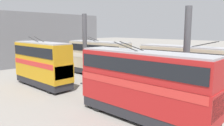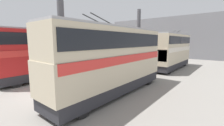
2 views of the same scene
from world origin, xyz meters
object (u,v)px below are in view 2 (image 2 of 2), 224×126
(person_by_left_row, at_px, (111,75))
(oil_drum, at_px, (98,70))
(bus_right_far, at_px, (125,47))
(bus_right_near, at_px, (51,51))
(person_aisle_midway, at_px, (116,67))
(bus_left_far, at_px, (172,49))
(bus_left_near, at_px, (113,57))
(person_by_right_row, at_px, (78,70))

(person_by_left_row, relative_size, oil_drum, 2.09)
(bus_right_far, xyz_separation_m, person_by_left_row, (-12.32, -6.77, -2.10))
(bus_right_far, bearing_deg, bus_right_near, -180.00)
(bus_right_far, xyz_separation_m, person_aisle_midway, (-9.21, -5.01, -2.02))
(bus_right_far, relative_size, person_by_left_row, 5.34)
(bus_right_near, height_order, oil_drum, bus_right_near)
(bus_right_near, distance_m, person_by_left_row, 7.37)
(bus_right_far, height_order, person_aisle_midway, bus_right_far)
(person_by_left_row, xyz_separation_m, person_aisle_midway, (3.11, 1.76, 0.09))
(bus_left_far, height_order, oil_drum, bus_left_far)
(bus_left_near, bearing_deg, oil_drum, 53.47)
(bus_left_near, bearing_deg, bus_left_far, -0.00)
(bus_left_near, bearing_deg, bus_right_far, 31.13)
(person_aisle_midway, bearing_deg, bus_left_near, 161.98)
(bus_right_near, xyz_separation_m, person_aisle_midway, (5.18, -5.01, -1.99))
(bus_left_near, height_order, person_by_left_row, bus_left_near)
(person_by_right_row, height_order, oil_drum, person_by_right_row)
(person_by_left_row, bearing_deg, person_aisle_midway, -38.43)
(bus_left_near, xyz_separation_m, bus_right_far, (14.21, 8.58, 0.12))
(person_aisle_midway, bearing_deg, person_by_right_row, 90.98)
(bus_right_far, xyz_separation_m, person_by_right_row, (-12.75, -2.49, -2.06))
(bus_right_far, height_order, person_by_left_row, bus_right_far)
(person_by_right_row, bearing_deg, oil_drum, 17.31)
(person_aisle_midway, height_order, oil_drum, person_aisle_midway)
(bus_right_near, distance_m, person_by_right_row, 3.61)
(bus_left_far, xyz_separation_m, oil_drum, (-9.20, 6.04, -2.48))
(bus_right_far, distance_m, person_by_right_row, 13.15)
(bus_left_near, height_order, bus_left_far, bus_left_far)
(bus_left_near, height_order, bus_right_far, bus_right_far)
(person_aisle_midway, distance_m, person_by_right_row, 4.34)
(bus_left_far, bearing_deg, bus_right_near, 148.24)
(person_by_left_row, distance_m, person_by_right_row, 4.30)
(bus_left_far, distance_m, bus_right_far, 8.60)
(person_by_left_row, bearing_deg, oil_drum, -9.44)
(bus_left_far, bearing_deg, oil_drum, 146.70)
(bus_left_far, distance_m, person_aisle_midway, 9.58)
(bus_left_near, bearing_deg, bus_right_near, 91.23)
(bus_left_far, distance_m, oil_drum, 11.28)
(oil_drum, bearing_deg, bus_left_near, -126.53)
(bus_right_near, relative_size, oil_drum, 13.32)
(bus_left_near, height_order, oil_drum, bus_left_near)
(person_by_right_row, bearing_deg, bus_right_near, 141.50)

